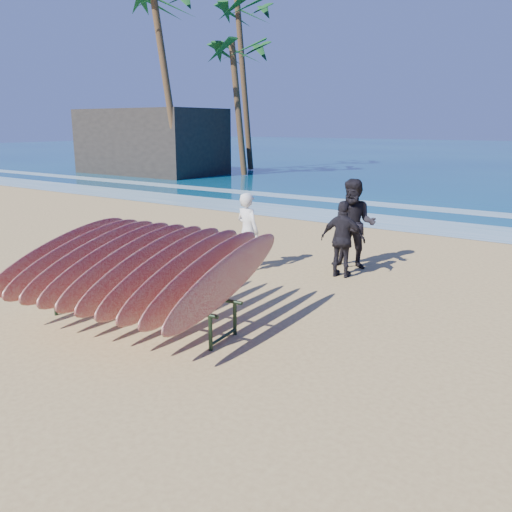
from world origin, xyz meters
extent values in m
plane|color=tan|center=(0.00, 0.00, 0.00)|extent=(120.00, 120.00, 0.00)
plane|color=white|center=(0.00, 10.00, 0.01)|extent=(160.00, 160.00, 0.00)
plane|color=white|center=(0.00, 13.50, 0.01)|extent=(160.00, 160.00, 0.00)
cylinder|color=black|center=(-2.56, -1.16, 0.25)|extent=(0.06, 0.06, 0.50)
cylinder|color=black|center=(0.38, -0.81, 0.25)|extent=(0.06, 0.06, 0.50)
cylinder|color=black|center=(-2.64, -0.52, 0.25)|extent=(0.06, 0.06, 0.50)
cylinder|color=black|center=(0.30, -0.16, 0.25)|extent=(0.06, 0.06, 0.50)
cylinder|color=black|center=(-1.09, -0.98, 0.50)|extent=(3.18, 0.44, 0.06)
cylinder|color=black|center=(-1.17, -0.34, 0.50)|extent=(3.18, 0.44, 0.06)
cylinder|color=black|center=(-2.60, -0.84, 0.08)|extent=(0.12, 0.65, 0.04)
cylinder|color=black|center=(0.34, -0.48, 0.08)|extent=(0.12, 0.65, 0.04)
ellipsoid|color=maroon|center=(-2.67, -0.85, 0.95)|extent=(0.44, 3.03, 1.19)
ellipsoid|color=maroon|center=(-2.33, -0.81, 0.95)|extent=(0.44, 3.03, 1.19)
ellipsoid|color=maroon|center=(-1.98, -0.76, 0.95)|extent=(0.44, 3.03, 1.19)
ellipsoid|color=maroon|center=(-1.64, -0.72, 0.95)|extent=(0.44, 3.03, 1.19)
ellipsoid|color=maroon|center=(-1.30, -0.68, 0.95)|extent=(0.44, 3.03, 1.19)
ellipsoid|color=maroon|center=(-0.96, -0.64, 0.95)|extent=(0.44, 3.03, 1.19)
ellipsoid|color=maroon|center=(-0.62, -0.60, 0.95)|extent=(0.44, 3.03, 1.19)
ellipsoid|color=maroon|center=(-0.27, -0.56, 0.95)|extent=(0.44, 3.03, 1.19)
ellipsoid|color=maroon|center=(0.07, -0.52, 0.95)|extent=(0.44, 3.03, 1.19)
ellipsoid|color=maroon|center=(0.41, -0.47, 0.95)|extent=(0.44, 3.03, 1.19)
imported|color=silver|center=(-1.70, 2.91, 0.81)|extent=(0.67, 0.51, 1.63)
imported|color=black|center=(0.06, 4.30, 0.95)|extent=(1.06, 0.91, 1.89)
imported|color=black|center=(0.18, 3.54, 0.77)|extent=(0.95, 0.52, 1.54)
cube|color=#2D2823|center=(-20.08, 18.02, 1.94)|extent=(8.72, 4.84, 3.87)
cylinder|color=brown|center=(-16.02, 15.43, 4.81)|extent=(0.36, 1.94, 9.55)
cylinder|color=brown|center=(-14.58, 19.68, 3.73)|extent=(0.36, 1.47, 7.43)
cylinder|color=brown|center=(-16.56, 22.97, 5.19)|extent=(0.36, 1.75, 10.33)
camera|label=1|loc=(4.83, -6.04, 3.00)|focal=38.00mm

